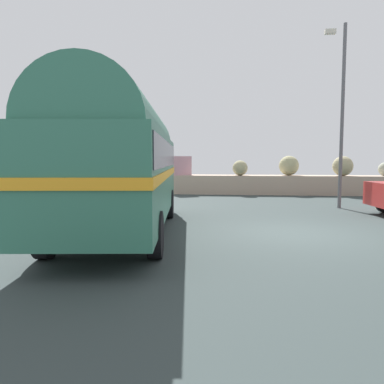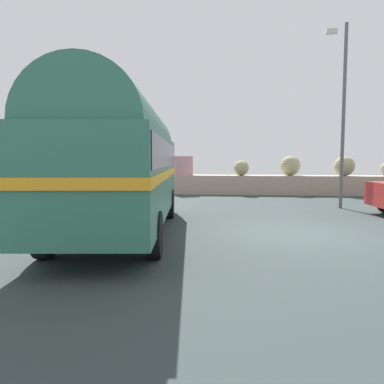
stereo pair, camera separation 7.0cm
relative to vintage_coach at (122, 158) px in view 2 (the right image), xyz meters
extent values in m
cube|color=#303B3A|center=(4.58, 0.43, -2.04)|extent=(32.00, 26.00, 0.02)
cube|color=tan|center=(4.58, 12.23, -1.50)|extent=(31.36, 1.80, 1.10)
sphere|color=tan|center=(-8.01, 11.71, -0.46)|extent=(0.98, 0.98, 0.98)
cube|color=tan|center=(-5.07, 12.03, -0.43)|extent=(1.29, 1.31, 1.05)
sphere|color=tan|center=(-3.11, 12.32, -0.37)|extent=(1.16, 1.16, 1.16)
cube|color=#BD8896|center=(-0.26, 12.17, -0.40)|extent=(1.55, 1.57, 1.11)
sphere|color=tan|center=(3.33, 11.74, -0.52)|extent=(0.87, 0.87, 0.87)
sphere|color=tan|center=(6.13, 12.25, -0.39)|extent=(1.13, 1.13, 1.13)
sphere|color=tan|center=(8.99, 11.75, -0.40)|extent=(1.10, 1.10, 1.10)
cylinder|color=black|center=(-1.41, 2.45, -1.55)|extent=(0.39, 0.99, 0.96)
cylinder|color=black|center=(0.78, 2.71, -1.55)|extent=(0.39, 0.99, 0.96)
cylinder|color=black|center=(-0.78, -2.72, -1.55)|extent=(0.39, 0.99, 0.96)
cylinder|color=black|center=(1.41, -2.46, -1.55)|extent=(0.39, 0.99, 0.96)
cube|color=#2F6C56|center=(0.00, 0.00, -0.48)|extent=(3.39, 8.63, 2.10)
cylinder|color=#2F6C56|center=(0.00, 0.00, 0.57)|extent=(3.15, 8.27, 2.20)
cube|color=orange|center=(0.00, 0.00, -0.42)|extent=(3.45, 8.72, 0.20)
cube|color=black|center=(0.00, 0.00, 0.10)|extent=(3.39, 8.30, 0.64)
cube|color=silver|center=(-0.51, 4.23, -1.35)|extent=(2.28, 0.43, 0.28)
cylinder|color=#5B5B60|center=(7.30, 6.08, 1.65)|extent=(0.14, 0.14, 7.39)
cube|color=beige|center=(6.89, 6.75, 5.24)|extent=(0.44, 0.24, 0.18)
camera|label=1|loc=(2.95, -9.66, -0.05)|focal=34.70mm
camera|label=2|loc=(3.02, -9.65, -0.05)|focal=34.70mm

